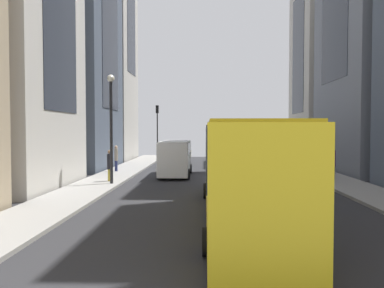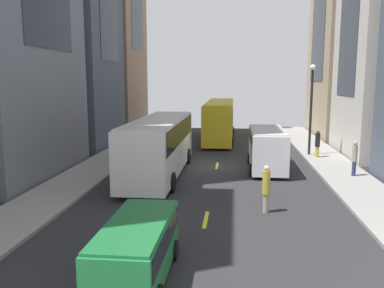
{
  "view_description": "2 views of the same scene",
  "coord_description": "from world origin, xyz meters",
  "px_view_note": "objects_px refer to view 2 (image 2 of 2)",
  "views": [
    {
      "loc": [
        0.98,
        26.2,
        3.34
      ],
      "look_at": [
        1.85,
        1.38,
        2.44
      ],
      "focal_mm": 34.8,
      "sensor_mm": 36.0,
      "label": 1
    },
    {
      "loc": [
        1.08,
        -26.27,
        5.61
      ],
      "look_at": [
        -1.61,
        -0.43,
        1.49
      ],
      "focal_mm": 38.08,
      "sensor_mm": 36.0,
      "label": 2
    }
  ],
  "objects_px": {
    "pedestrian_crossing_near": "(266,187)",
    "pedestrian_crossing_mid": "(355,157)",
    "pedestrian_walking_far": "(115,141)",
    "delivery_van_white": "(267,146)",
    "pedestrian_waiting_curb": "(318,142)",
    "car_green_0": "(137,246)",
    "city_bus_white": "(160,142)",
    "streetcar_yellow": "(220,117)"
  },
  "relations": [
    {
      "from": "delivery_van_white",
      "to": "pedestrian_crossing_mid",
      "type": "relative_size",
      "value": 2.85
    },
    {
      "from": "delivery_van_white",
      "to": "pedestrian_crossing_mid",
      "type": "height_order",
      "value": "delivery_van_white"
    },
    {
      "from": "delivery_van_white",
      "to": "pedestrian_crossing_mid",
      "type": "distance_m",
      "value": 5.1
    },
    {
      "from": "streetcar_yellow",
      "to": "delivery_van_white",
      "type": "relative_size",
      "value": 2.33
    },
    {
      "from": "streetcar_yellow",
      "to": "delivery_van_white",
      "type": "xyz_separation_m",
      "value": [
        3.44,
        -13.18,
        -0.61
      ]
    },
    {
      "from": "pedestrian_crossing_near",
      "to": "pedestrian_crossing_mid",
      "type": "bearing_deg",
      "value": 38.92
    },
    {
      "from": "pedestrian_crossing_mid",
      "to": "pedestrian_walking_far",
      "type": "xyz_separation_m",
      "value": [
        -15.33,
        4.26,
        0.01
      ]
    },
    {
      "from": "car_green_0",
      "to": "pedestrian_waiting_curb",
      "type": "distance_m",
      "value": 20.57
    },
    {
      "from": "car_green_0",
      "to": "pedestrian_crossing_near",
      "type": "bearing_deg",
      "value": 57.62
    },
    {
      "from": "streetcar_yellow",
      "to": "pedestrian_crossing_near",
      "type": "height_order",
      "value": "streetcar_yellow"
    },
    {
      "from": "pedestrian_crossing_near",
      "to": "delivery_van_white",
      "type": "bearing_deg",
      "value": 73.72
    },
    {
      "from": "pedestrian_waiting_curb",
      "to": "city_bus_white",
      "type": "bearing_deg",
      "value": -94.09
    },
    {
      "from": "pedestrian_waiting_curb",
      "to": "pedestrian_crossing_near",
      "type": "height_order",
      "value": "pedestrian_waiting_curb"
    },
    {
      "from": "streetcar_yellow",
      "to": "car_green_0",
      "type": "relative_size",
      "value": 2.96
    },
    {
      "from": "streetcar_yellow",
      "to": "pedestrian_crossing_mid",
      "type": "xyz_separation_m",
      "value": [
        8.24,
        -14.88,
        -0.87
      ]
    },
    {
      "from": "streetcar_yellow",
      "to": "city_bus_white",
      "type": "bearing_deg",
      "value": -101.0
    },
    {
      "from": "delivery_van_white",
      "to": "pedestrian_crossing_near",
      "type": "bearing_deg",
      "value": -94.56
    },
    {
      "from": "city_bus_white",
      "to": "streetcar_yellow",
      "type": "distance_m",
      "value": 15.52
    },
    {
      "from": "car_green_0",
      "to": "pedestrian_crossing_mid",
      "type": "distance_m",
      "value": 16.15
    },
    {
      "from": "car_green_0",
      "to": "pedestrian_crossing_near",
      "type": "xyz_separation_m",
      "value": [
        4.04,
        6.38,
        0.09
      ]
    },
    {
      "from": "car_green_0",
      "to": "pedestrian_crossing_near",
      "type": "distance_m",
      "value": 7.55
    },
    {
      "from": "delivery_van_white",
      "to": "pedestrian_waiting_curb",
      "type": "xyz_separation_m",
      "value": [
        3.85,
        3.95,
        -0.31
      ]
    },
    {
      "from": "pedestrian_crossing_near",
      "to": "pedestrian_walking_far",
      "type": "distance_m",
      "value": 14.72
    },
    {
      "from": "pedestrian_crossing_near",
      "to": "pedestrian_waiting_curb",
      "type": "bearing_deg",
      "value": 58.16
    },
    {
      "from": "delivery_van_white",
      "to": "pedestrian_walking_far",
      "type": "bearing_deg",
      "value": 166.33
    },
    {
      "from": "pedestrian_crossing_mid",
      "to": "car_green_0",
      "type": "bearing_deg",
      "value": 60.69
    },
    {
      "from": "city_bus_white",
      "to": "pedestrian_crossing_mid",
      "type": "bearing_deg",
      "value": 1.82
    },
    {
      "from": "pedestrian_waiting_curb",
      "to": "pedestrian_walking_far",
      "type": "distance_m",
      "value": 14.44
    },
    {
      "from": "car_green_0",
      "to": "pedestrian_crossing_near",
      "type": "height_order",
      "value": "pedestrian_crossing_near"
    },
    {
      "from": "pedestrian_crossing_mid",
      "to": "pedestrian_crossing_near",
      "type": "relative_size",
      "value": 0.99
    },
    {
      "from": "pedestrian_walking_far",
      "to": "pedestrian_crossing_near",
      "type": "bearing_deg",
      "value": 70.68
    },
    {
      "from": "pedestrian_crossing_mid",
      "to": "pedestrian_crossing_near",
      "type": "height_order",
      "value": "pedestrian_crossing_mid"
    },
    {
      "from": "pedestrian_waiting_curb",
      "to": "pedestrian_walking_far",
      "type": "xyz_separation_m",
      "value": [
        -14.37,
        -1.39,
        0.06
      ]
    },
    {
      "from": "delivery_van_white",
      "to": "pedestrian_waiting_curb",
      "type": "height_order",
      "value": "delivery_van_white"
    },
    {
      "from": "city_bus_white",
      "to": "pedestrian_crossing_near",
      "type": "distance_m",
      "value": 8.58
    },
    {
      "from": "city_bus_white",
      "to": "pedestrian_crossing_mid",
      "type": "height_order",
      "value": "city_bus_white"
    },
    {
      "from": "car_green_0",
      "to": "delivery_van_white",
      "type": "bearing_deg",
      "value": 72.28
    },
    {
      "from": "car_green_0",
      "to": "pedestrian_crossing_mid",
      "type": "xyz_separation_m",
      "value": [
        9.52,
        13.05,
        0.25
      ]
    },
    {
      "from": "city_bus_white",
      "to": "car_green_0",
      "type": "bearing_deg",
      "value": -82.43
    },
    {
      "from": "car_green_0",
      "to": "pedestrian_waiting_curb",
      "type": "xyz_separation_m",
      "value": [
        8.56,
        18.7,
        0.2
      ]
    },
    {
      "from": "delivery_van_white",
      "to": "pedestrian_walking_far",
      "type": "xyz_separation_m",
      "value": [
        -10.52,
        2.56,
        -0.25
      ]
    },
    {
      "from": "streetcar_yellow",
      "to": "pedestrian_waiting_curb",
      "type": "height_order",
      "value": "streetcar_yellow"
    }
  ]
}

